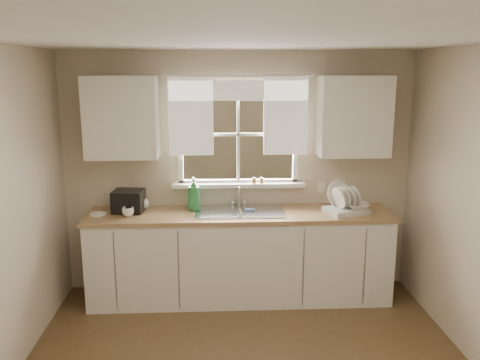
{
  "coord_description": "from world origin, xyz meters",
  "views": [
    {
      "loc": [
        -0.24,
        -3.19,
        2.32
      ],
      "look_at": [
        0.0,
        1.65,
        1.25
      ],
      "focal_mm": 38.0,
      "sensor_mm": 36.0,
      "label": 1
    }
  ],
  "objects_px": {
    "soap_bottle_a": "(194,194)",
    "dish_rack": "(345,205)",
    "cup": "(128,212)",
    "black_appliance": "(129,201)"
  },
  "relations": [
    {
      "from": "soap_bottle_a",
      "to": "black_appliance",
      "type": "distance_m",
      "value": 0.66
    },
    {
      "from": "soap_bottle_a",
      "to": "cup",
      "type": "relative_size",
      "value": 2.96
    },
    {
      "from": "soap_bottle_a",
      "to": "cup",
      "type": "bearing_deg",
      "value": -175.44
    },
    {
      "from": "cup",
      "to": "soap_bottle_a",
      "type": "bearing_deg",
      "value": 3.15
    },
    {
      "from": "cup",
      "to": "black_appliance",
      "type": "height_order",
      "value": "black_appliance"
    },
    {
      "from": "dish_rack",
      "to": "cup",
      "type": "relative_size",
      "value": 4.05
    },
    {
      "from": "cup",
      "to": "dish_rack",
      "type": "bearing_deg",
      "value": -12.0
    },
    {
      "from": "black_appliance",
      "to": "soap_bottle_a",
      "type": "bearing_deg",
      "value": 6.62
    },
    {
      "from": "soap_bottle_a",
      "to": "black_appliance",
      "type": "relative_size",
      "value": 1.15
    },
    {
      "from": "soap_bottle_a",
      "to": "dish_rack",
      "type": "bearing_deg",
      "value": -17.11
    }
  ]
}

